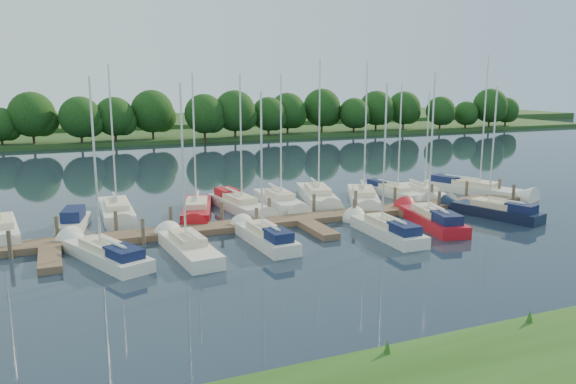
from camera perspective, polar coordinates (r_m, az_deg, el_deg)
name	(u,v)px	position (r m, az deg, el deg)	size (l,w,h in m)	color
ground	(356,254)	(32.15, 6.97, -6.31)	(260.00, 260.00, 0.00)	#192633
dock	(303,222)	(38.36, 1.58, -3.02)	(40.00, 6.00, 0.40)	brown
mooring_pilings	(297,212)	(39.26, 0.90, -2.08)	(38.24, 2.84, 2.00)	#473D33
far_shore	(147,134)	(103.13, -14.17, 5.71)	(180.00, 30.00, 0.60)	#27481B
distant_hill	(128,122)	(127.80, -15.91, 6.81)	(220.00, 40.00, 1.40)	#2F5223
treeline	(157,117)	(90.22, -13.13, 7.39)	(146.47, 10.19, 8.30)	#38281C
sailboat_n_0	(1,232)	(39.93, -27.13, -3.60)	(2.67, 8.07, 10.25)	silver
motorboat	(73,224)	(39.69, -20.97, -3.06)	(2.41, 5.33, 1.72)	silver
sailboat_n_2	(117,213)	(42.49, -16.99, -2.01)	(2.26, 8.80, 11.12)	silver
sailboat_n_3	(197,211)	(41.55, -9.26, -1.95)	(3.86, 8.34, 10.58)	#B4101A
sailboat_n_4	(239,206)	(42.64, -4.96, -1.42)	(2.87, 8.30, 10.57)	silver
sailboat_n_5	(280,203)	(43.78, -0.83, -1.11)	(2.17, 8.22, 10.62)	silver
sailboat_n_6	(318,198)	(45.85, 3.05, -0.56)	(4.09, 9.33, 11.80)	silver
sailboat_n_7	(363,199)	(45.58, 7.67, -0.72)	(5.32, 8.74, 11.40)	silver
sailboat_n_8	(395,193)	(48.51, 10.79, -0.06)	(2.55, 7.76, 9.73)	silver
sailboat_n_9	(423,193)	(48.90, 13.58, -0.13)	(2.17, 7.24, 9.16)	silver
sailboat_n_10	(475,190)	(51.36, 18.42, 0.21)	(5.24, 9.48, 12.13)	silver
sailboat_s_0	(105,255)	(32.42, -18.14, -6.07)	(4.34, 7.97, 10.27)	silver
sailboat_s_1	(188,249)	(32.39, -10.17, -5.75)	(2.38, 7.73, 9.99)	silver
sailboat_s_2	(265,238)	(33.89, -2.35, -4.72)	(2.02, 7.28, 9.47)	silver
sailboat_s_3	(386,231)	(36.03, 9.89, -3.91)	(1.93, 7.67, 9.95)	silver
sailboat_s_4	(431,220)	(39.30, 14.31, -2.81)	(3.30, 8.31, 10.65)	#B4101A
sailboat_s_5	(494,212)	(43.02, 20.20, -1.96)	(3.67, 7.54, 9.79)	black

